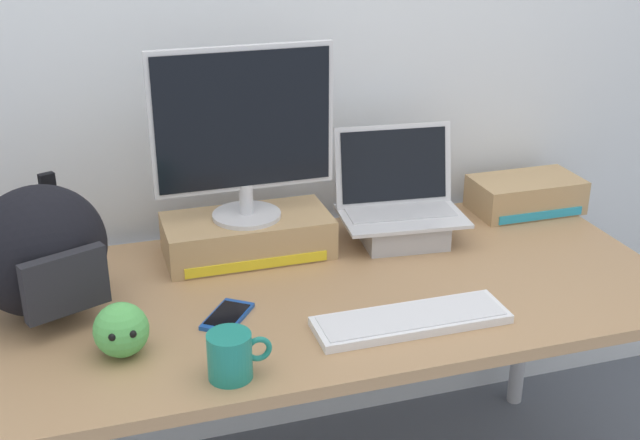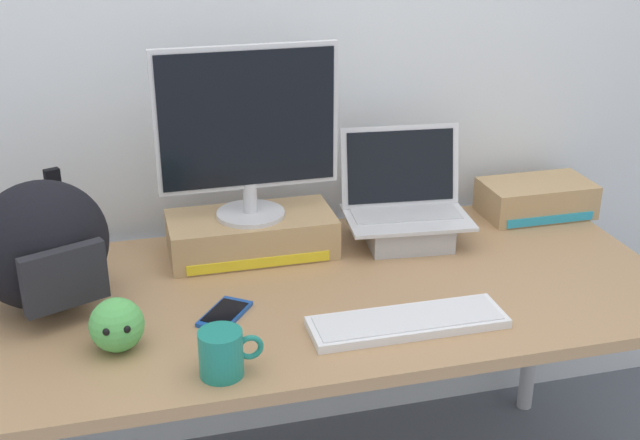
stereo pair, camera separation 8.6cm
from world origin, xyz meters
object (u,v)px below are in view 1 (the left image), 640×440
external_keyboard (411,320)px  coffee_mug (231,356)px  messenger_backpack (40,251)px  cell_phone (227,316)px  toner_box_yellow (248,236)px  plush_toy (121,330)px  open_laptop (400,217)px  desktop_monitor (244,131)px  toner_box_cyan (526,194)px

external_keyboard → coffee_mug: bearing=-168.5°
messenger_backpack → cell_phone: (0.39, -0.16, -0.15)m
coffee_mug → toner_box_yellow: bearing=74.1°
toner_box_yellow → coffee_mug: toner_box_yellow is taller
coffee_mug → plush_toy: 0.25m
open_laptop → plush_toy: bearing=-148.8°
toner_box_yellow → desktop_monitor: size_ratio=0.93×
messenger_backpack → plush_toy: (0.15, -0.24, -0.09)m
coffee_mug → toner_box_cyan: (1.02, 0.61, 0.00)m
desktop_monitor → coffee_mug: bearing=-106.6°
plush_toy → toner_box_cyan: size_ratio=0.36×
messenger_backpack → plush_toy: bearing=-80.3°
external_keyboard → messenger_backpack: (-0.78, 0.31, 0.14)m
messenger_backpack → coffee_mug: size_ratio=2.85×
open_laptop → toner_box_cyan: (0.44, 0.08, -0.01)m
cell_phone → plush_toy: size_ratio=1.35×
desktop_monitor → coffee_mug: 0.65m
desktop_monitor → cell_phone: desktop_monitor is taller
toner_box_yellow → messenger_backpack: size_ratio=1.16×
open_laptop → plush_toy: (-0.78, -0.38, -0.01)m
cell_phone → messenger_backpack: bearing=-165.7°
open_laptop → coffee_mug: bearing=-132.3°
external_keyboard → toner_box_cyan: bearing=41.6°
toner_box_yellow → plush_toy: size_ratio=3.75×
cell_phone → toner_box_cyan: size_ratio=0.49×
toner_box_cyan → desktop_monitor: bearing=-176.4°
desktop_monitor → messenger_backpack: desktop_monitor is taller
cell_phone → plush_toy: (-0.24, -0.08, 0.05)m
coffee_mug → toner_box_cyan: 1.19m
cell_phone → toner_box_cyan: 1.05m
external_keyboard → cell_phone: bearing=159.4°
external_keyboard → cell_phone: 0.42m
open_laptop → cell_phone: 0.62m
external_keyboard → cell_phone: size_ratio=2.83×
coffee_mug → cell_phone: coffee_mug is taller
toner_box_yellow → plush_toy: plush_toy is taller
coffee_mug → plush_toy: plush_toy is taller
open_laptop → external_keyboard: bearing=-103.8°
toner_box_yellow → plush_toy: 0.54m
desktop_monitor → open_laptop: bearing=-4.2°
toner_box_yellow → cell_phone: toner_box_yellow is taller
coffee_mug → desktop_monitor: bearing=74.0°
external_keyboard → plush_toy: size_ratio=3.83×
desktop_monitor → toner_box_cyan: 0.91m
open_laptop → coffee_mug: open_laptop is taller
open_laptop → messenger_backpack: bearing=-166.2°
messenger_backpack → toner_box_yellow: bearing=-4.7°
open_laptop → toner_box_cyan: size_ratio=1.10×
desktop_monitor → open_laptop: size_ratio=1.32×
plush_toy → toner_box_cyan: 1.31m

